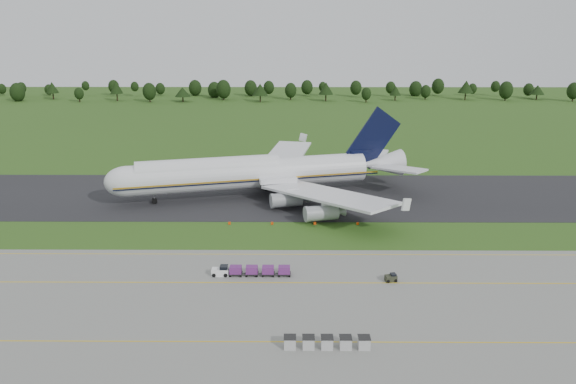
{
  "coord_description": "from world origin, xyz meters",
  "views": [
    {
      "loc": [
        -0.99,
        -105.69,
        39.86
      ],
      "look_at": [
        -1.66,
        2.0,
        8.5
      ],
      "focal_mm": 35.0,
      "sensor_mm": 36.0,
      "label": 1
    }
  ],
  "objects_px": {
    "uld_row": "(327,342)",
    "aircraft": "(255,172)",
    "edge_markers": "(294,223)",
    "utility_cart": "(391,278)",
    "baggage_train": "(250,271)"
  },
  "relations": [
    {
      "from": "aircraft",
      "to": "edge_markers",
      "type": "xyz_separation_m",
      "value": [
        9.33,
        -21.14,
        -5.76
      ]
    },
    {
      "from": "aircraft",
      "to": "uld_row",
      "type": "distance_m",
      "value": 70.45
    },
    {
      "from": "utility_cart",
      "to": "uld_row",
      "type": "distance_m",
      "value": 23.28
    },
    {
      "from": "uld_row",
      "to": "edge_markers",
      "type": "height_order",
      "value": "uld_row"
    },
    {
      "from": "baggage_train",
      "to": "edge_markers",
      "type": "bearing_deg",
      "value": 73.87
    },
    {
      "from": "baggage_train",
      "to": "uld_row",
      "type": "bearing_deg",
      "value": -62.52
    },
    {
      "from": "baggage_train",
      "to": "uld_row",
      "type": "xyz_separation_m",
      "value": [
        11.57,
        -22.24,
        -0.06
      ]
    },
    {
      "from": "utility_cart",
      "to": "baggage_train",
      "type": "bearing_deg",
      "value": 174.81
    },
    {
      "from": "uld_row",
      "to": "aircraft",
      "type": "bearing_deg",
      "value": 101.08
    },
    {
      "from": "aircraft",
      "to": "uld_row",
      "type": "relative_size",
      "value": 6.71
    },
    {
      "from": "utility_cart",
      "to": "uld_row",
      "type": "height_order",
      "value": "uld_row"
    },
    {
      "from": "uld_row",
      "to": "edge_markers",
      "type": "bearing_deg",
      "value": 94.99
    },
    {
      "from": "aircraft",
      "to": "uld_row",
      "type": "bearing_deg",
      "value": -78.92
    },
    {
      "from": "edge_markers",
      "to": "aircraft",
      "type": "bearing_deg",
      "value": 113.8
    },
    {
      "from": "aircraft",
      "to": "uld_row",
      "type": "xyz_separation_m",
      "value": [
        13.5,
        -68.95,
        -5.18
      ]
    }
  ]
}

